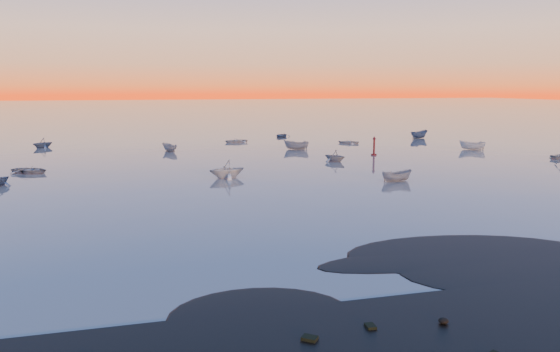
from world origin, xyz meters
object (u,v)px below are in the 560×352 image
object	(u,v)px
boat_near_center	(397,181)
boat_near_right	(335,161)
channel_marker	(374,147)
boat_near_left	(30,173)

from	to	relation	value
boat_near_center	boat_near_right	size ratio (longest dim) A/B	1.01
boat_near_center	channel_marker	size ratio (longest dim) A/B	1.20
boat_near_left	boat_near_right	distance (m)	38.35
boat_near_center	channel_marker	world-z (taller)	channel_marker
channel_marker	boat_near_center	bearing A→B (deg)	-108.82
channel_marker	boat_near_left	bearing A→B (deg)	-174.27
boat_near_center	boat_near_right	distance (m)	16.58
boat_near_right	channel_marker	size ratio (longest dim) A/B	1.19
boat_near_left	boat_near_right	size ratio (longest dim) A/B	1.26
boat_near_left	channel_marker	bearing A→B (deg)	-55.16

